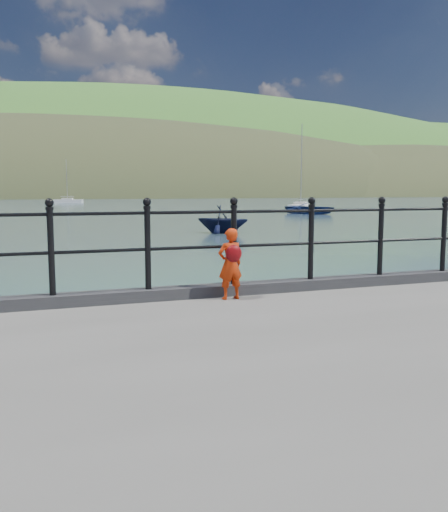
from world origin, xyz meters
name	(u,v)px	position (x,y,z in m)	size (l,w,h in m)	color
ground	(190,365)	(0.00, 0.00, 0.00)	(600.00, 600.00, 0.00)	#2D4251
kerb	(192,292)	(0.00, -0.15, 1.07)	(60.00, 0.30, 0.15)	#28282B
railing	(192,237)	(0.00, -0.15, 1.82)	(18.11, 0.11, 1.20)	black
far_shore	(124,246)	(38.34, 239.41, -22.57)	(830.00, 200.00, 156.00)	#333A21
child	(230,263)	(0.44, -0.45, 1.48)	(0.37, 0.32, 0.94)	red
launch_blue	(311,208)	(25.67, 43.00, 0.60)	(4.12, 5.77, 1.19)	navy
launch_navy	(222,219)	(8.43, 22.16, 0.80)	(2.63, 3.05, 1.60)	black
sailboat_far	(301,207)	(30.18, 53.73, 0.34)	(6.17, 7.49, 10.81)	white
sailboat_deep	(67,201)	(5.15, 101.08, 0.34)	(5.95, 3.34, 8.50)	white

